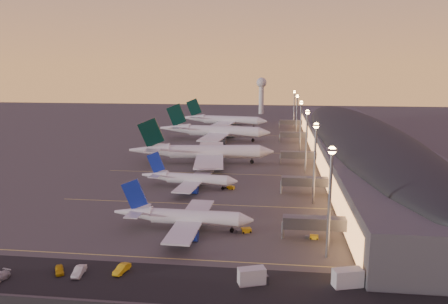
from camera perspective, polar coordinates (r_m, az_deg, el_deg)
ground at (r=144.23m, az=-2.94°, el=-6.19°), size 700.00×700.00×0.00m
airliner_narrow_south at (r=118.01m, az=-5.37°, el=-8.45°), size 37.95×33.81×13.59m
airliner_narrow_north at (r=156.95m, az=-4.59°, el=-3.51°), size 35.83×32.16×12.79m
airliner_wide_near at (r=194.50m, az=-2.89°, el=0.01°), size 64.53×59.23×20.65m
airliner_wide_mid at (r=255.10m, az=-1.28°, el=2.75°), size 66.31×60.73×21.21m
airliner_wide_far at (r=308.94m, az=-0.08°, el=4.19°), size 62.77×57.75×20.10m
terminal_building at (r=214.26m, az=17.02°, el=1.52°), size 56.35×255.00×17.46m
light_masts at (r=202.55m, az=10.30°, el=3.80°), size 2.20×217.20×25.90m
radar_tower at (r=396.35m, az=4.91°, el=8.14°), size 9.00×9.00×32.50m
service_lane at (r=93.59m, az=-9.00°, el=-16.39°), size 260.00×16.00×0.01m
lane_markings at (r=182.33m, az=-0.81°, el=-2.45°), size 90.00×180.36×0.00m
baggage_tug_a at (r=116.74m, az=2.68°, el=-10.21°), size 4.13×2.76×1.15m
baggage_tug_b at (r=114.98m, az=11.47°, el=-10.82°), size 3.31×1.60×0.96m
baggage_tug_c at (r=155.75m, az=0.73°, el=-4.65°), size 4.06×2.67×1.13m
catering_truck_a at (r=91.32m, az=3.83°, el=-15.90°), size 6.42×4.16×3.37m
catering_truck_b at (r=93.60m, az=16.04°, el=-15.55°), size 6.88×4.22×3.62m
service_van_b at (r=101.76m, az=-20.70°, el=-14.20°), size 3.62×4.56×1.46m
service_van_c at (r=99.55m, az=-18.42°, el=-14.55°), size 2.24×5.24×1.68m
service_van_d at (r=98.25m, az=-13.20°, el=-14.63°), size 2.73×5.23×1.64m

